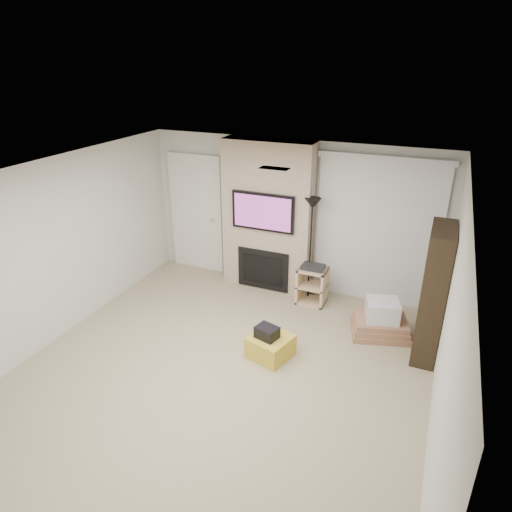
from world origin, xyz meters
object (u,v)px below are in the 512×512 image
at_px(floor_lamp, 312,221).
at_px(box_stack, 381,321).
at_px(bookshelf, 433,294).
at_px(ottoman, 270,346).
at_px(av_stand, 312,283).

height_order(floor_lamp, box_stack, floor_lamp).
height_order(floor_lamp, bookshelf, bookshelf).
relative_size(floor_lamp, box_stack, 1.82).
bearing_deg(bookshelf, ottoman, -154.91).
xyz_separation_m(av_stand, box_stack, (1.18, -0.51, -0.14)).
bearing_deg(box_stack, floor_lamp, 153.78).
bearing_deg(ottoman, box_stack, 41.06).
bearing_deg(box_stack, av_stand, 156.74).
distance_m(box_stack, bookshelf, 0.96).
xyz_separation_m(floor_lamp, box_stack, (1.27, -0.63, -1.14)).
bearing_deg(bookshelf, floor_lamp, 155.80).
xyz_separation_m(ottoman, floor_lamp, (-0.00, 1.73, 1.20)).
bearing_deg(floor_lamp, box_stack, -26.22).
bearing_deg(av_stand, ottoman, -93.28).
height_order(ottoman, bookshelf, bookshelf).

